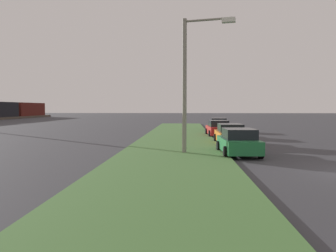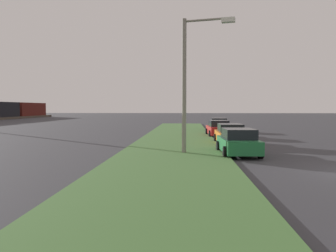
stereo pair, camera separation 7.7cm
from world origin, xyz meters
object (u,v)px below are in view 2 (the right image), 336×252
(parked_car_green, at_px, (238,142))
(parked_car_red, at_px, (218,129))
(parked_car_orange, at_px, (230,134))
(parked_car_black, at_px, (219,125))
(streetlight, at_px, (190,76))

(parked_car_green, bearing_deg, parked_car_red, -2.55)
(parked_car_orange, bearing_deg, parked_car_red, 1.10)
(parked_car_black, bearing_deg, parked_car_orange, 179.47)
(parked_car_red, relative_size, streetlight, 0.58)
(parked_car_red, height_order, streetlight, streetlight)
(streetlight, bearing_deg, parked_car_orange, -27.74)
(parked_car_red, xyz_separation_m, parked_car_black, (6.71, -0.66, 0.00))
(parked_car_orange, xyz_separation_m, streetlight, (-5.51, 2.90, 3.67))
(parked_car_green, height_order, parked_car_black, same)
(parked_car_black, bearing_deg, parked_car_red, 175.78)
(parked_car_green, xyz_separation_m, streetlight, (-0.01, 2.65, 3.67))
(streetlight, bearing_deg, parked_car_red, -12.36)
(parked_car_orange, bearing_deg, streetlight, 151.63)
(parked_car_orange, distance_m, parked_car_black, 13.49)
(parked_car_black, xyz_separation_m, streetlight, (-18.99, 3.35, 3.67))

